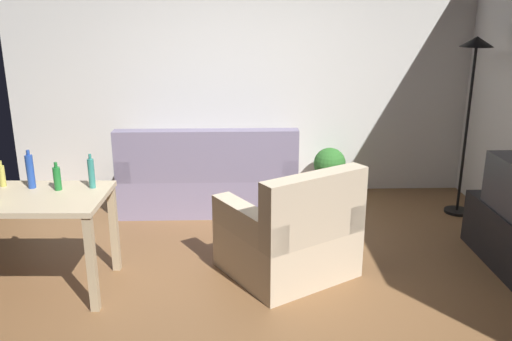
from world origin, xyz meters
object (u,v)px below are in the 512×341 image
object	(u,v)px
bottle_green	(57,178)
bottle_squat	(2,175)
bottle_tall	(91,173)
couch	(209,180)
torchiere_lamp	(473,78)
bottle_blue	(30,171)
armchair	(291,237)
desk	(24,209)
potted_plant	(329,169)

from	to	relation	value
bottle_green	bottle_squat	bearing A→B (deg)	167.60
bottle_squat	bottle_tall	size ratio (longest dim) A/B	0.76
couch	torchiere_lamp	distance (m)	2.85
bottle_blue	armchair	bearing A→B (deg)	0.37
desk	potted_plant	bearing A→B (deg)	39.18
desk	bottle_squat	world-z (taller)	bottle_squat
armchair	bottle_tall	size ratio (longest dim) A/B	4.52
desk	bottle_squat	size ratio (longest dim) A/B	6.01
torchiere_lamp	bottle_tall	size ratio (longest dim) A/B	6.78
bottle_squat	bottle_blue	distance (m)	0.25
potted_plant	bottle_squat	xyz separation A→B (m)	(-2.83, -1.78, 0.52)
desk	bottle_tall	world-z (taller)	bottle_tall
armchair	bottle_green	bearing A→B (deg)	-29.54
couch	bottle_tall	xyz separation A→B (m)	(-0.79, -1.53, 0.57)
potted_plant	bottle_green	distance (m)	3.08
couch	bottle_blue	size ratio (longest dim) A/B	6.13
desk	couch	bearing A→B (deg)	54.85
desk	bottle_squat	bearing A→B (deg)	137.75
potted_plant	bottle_blue	bearing A→B (deg)	-144.84
bottle_squat	bottle_green	distance (m)	0.46
bottle_squat	bottle_blue	size ratio (longest dim) A/B	0.68
potted_plant	armchair	world-z (taller)	armchair
couch	armchair	bearing A→B (deg)	116.06
armchair	bottle_green	distance (m)	1.85
potted_plant	bottle_tall	bearing A→B (deg)	-139.26
potted_plant	desk	bearing A→B (deg)	-142.45
bottle_green	bottle_tall	xyz separation A→B (m)	(0.25, 0.04, 0.03)
bottle_squat	torchiere_lamp	bearing A→B (deg)	16.82
torchiere_lamp	bottle_green	xyz separation A→B (m)	(-3.66, -1.34, -0.56)
bottle_green	bottle_tall	distance (m)	0.25
potted_plant	couch	bearing A→B (deg)	-166.87
desk	bottle_blue	bearing A→B (deg)	88.93
armchair	bottle_blue	xyz separation A→B (m)	(-1.99, -0.01, 0.57)
armchair	bottle_tall	xyz separation A→B (m)	(-1.53, -0.02, 0.56)
bottle_squat	bottle_tall	distance (m)	0.70
desk	armchair	size ratio (longest dim) A/B	1.01
bottle_blue	bottle_tall	size ratio (longest dim) A/B	1.12
bottle_blue	couch	bearing A→B (deg)	50.39
couch	armchair	distance (m)	1.67
desk	bottle_tall	size ratio (longest dim) A/B	4.57
armchair	torchiere_lamp	bearing A→B (deg)	-177.53
torchiere_lamp	bottle_squat	xyz separation A→B (m)	(-4.11, -1.24, -0.57)
potted_plant	armchair	bearing A→B (deg)	-108.47
torchiere_lamp	bottle_green	world-z (taller)	torchiere_lamp
potted_plant	armchair	size ratio (longest dim) A/B	0.47
potted_plant	bottle_squat	distance (m)	3.38
couch	torchiere_lamp	xyz separation A→B (m)	(2.62, -0.23, 1.11)
bottle_squat	bottle_green	bearing A→B (deg)	-12.40
desk	bottle_blue	size ratio (longest dim) A/B	4.09
bottle_tall	desk	bearing A→B (deg)	-160.92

